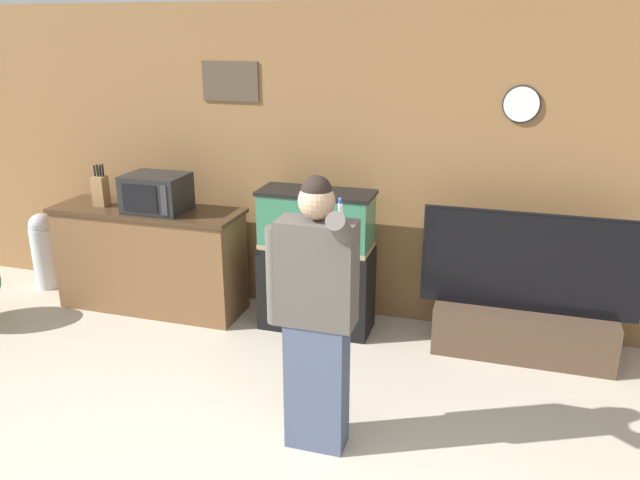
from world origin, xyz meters
name	(u,v)px	position (x,y,z in m)	size (l,w,h in m)	color
wall_back_paneled	(364,168)	(0.00, 3.19, 1.30)	(10.00, 0.08, 2.60)	olive
counter_island	(151,259)	(-1.80, 2.74, 0.46)	(1.68, 0.54, 0.92)	brown
microwave	(156,193)	(-1.66, 2.70, 1.08)	(0.51, 0.39, 0.32)	black
knife_block	(101,190)	(-2.22, 2.72, 1.06)	(0.12, 0.11, 0.36)	olive
aquarium_on_stand	(316,261)	(-0.28, 2.79, 0.59)	(0.92, 0.38, 1.18)	black
tv_on_stand	(524,316)	(1.36, 2.79, 0.33)	(1.59, 0.40, 1.13)	#4C3828
person_standing	(315,313)	(0.17, 1.30, 0.87)	(0.52, 0.40, 1.66)	#424C66
trash_bin	(45,249)	(-3.04, 2.87, 0.38)	(0.24, 0.24, 0.74)	#B7B7BC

